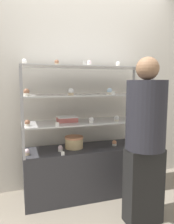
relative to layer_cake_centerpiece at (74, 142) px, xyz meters
name	(u,v)px	position (x,y,z in m)	size (l,w,h in m)	color
ground_plane	(87,194)	(0.15, -0.03, -0.64)	(20.00, 20.00, 0.00)	gray
back_wall	(78,84)	(0.15, 0.34, 0.66)	(8.00, 0.05, 2.60)	silver
display_base	(87,171)	(0.15, -0.03, -0.35)	(1.44, 0.44, 0.57)	#333338
display_riser_lower	(87,123)	(0.15, -0.03, 0.22)	(1.44, 0.44, 0.31)	#99999E
display_riser_middle	(87,96)	(0.15, -0.03, 0.53)	(1.44, 0.44, 0.31)	#99999E
display_riser_upper	(87,68)	(0.15, -0.03, 0.84)	(1.44, 0.44, 0.31)	#99999E
layer_cake_centerpiece	(74,142)	(0.00, 0.00, 0.00)	(0.21, 0.21, 0.13)	#DBBC84
sheet_cake_frosted	(67,119)	(-0.07, 0.02, 0.27)	(0.22, 0.18, 0.06)	#C66660
cupcake_0	(27,152)	(-0.53, -0.10, -0.04)	(0.05, 0.05, 0.07)	#CCB28C
cupcake_1	(60,148)	(-0.18, -0.08, -0.04)	(0.05, 0.05, 0.07)	white
cupcake_2	(114,143)	(0.48, -0.06, -0.04)	(0.05, 0.05, 0.07)	white
cupcake_3	(142,142)	(0.82, -0.12, -0.04)	(0.05, 0.05, 0.07)	#CCB28C
price_tag_0	(63,154)	(-0.18, -0.23, -0.05)	(0.04, 0.00, 0.04)	white
cupcake_4	(27,123)	(-0.52, -0.10, 0.27)	(0.05, 0.05, 0.07)	beige
cupcake_5	(91,120)	(0.16, -0.14, 0.27)	(0.05, 0.05, 0.07)	white
cupcake_6	(117,119)	(0.48, -0.12, 0.27)	(0.05, 0.05, 0.07)	beige
cupcake_7	(142,117)	(0.80, -0.13, 0.27)	(0.05, 0.05, 0.07)	beige
price_tag_1	(57,124)	(-0.23, -0.23, 0.26)	(0.04, 0.00, 0.04)	white
cupcake_8	(26,92)	(-0.51, -0.08, 0.58)	(0.06, 0.06, 0.07)	beige
cupcake_9	(71,92)	(-0.06, -0.13, 0.58)	(0.06, 0.06, 0.07)	#CCB28C
cupcake_10	(110,91)	(0.38, -0.13, 0.58)	(0.06, 0.06, 0.07)	beige
cupcake_11	(144,91)	(0.82, -0.12, 0.58)	(0.06, 0.06, 0.07)	#CCB28C
price_tag_2	(113,93)	(0.38, -0.23, 0.57)	(0.04, 0.00, 0.04)	white
cupcake_12	(24,62)	(-0.52, -0.07, 0.88)	(0.05, 0.05, 0.06)	white
cupcake_13	(57,63)	(-0.20, -0.09, 0.88)	(0.05, 0.05, 0.06)	#CCB28C
cupcake_14	(89,63)	(0.14, -0.13, 0.88)	(0.05, 0.05, 0.06)	white
cupcake_15	(118,64)	(0.48, -0.12, 0.88)	(0.05, 0.05, 0.06)	beige
cupcake_16	(143,65)	(0.82, -0.10, 0.88)	(0.05, 0.05, 0.06)	white
price_tag_3	(85,63)	(0.06, -0.23, 0.88)	(0.04, 0.00, 0.04)	white
customer_figure	(145,137)	(0.49, -0.68, 0.18)	(0.36, 0.36, 1.54)	black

